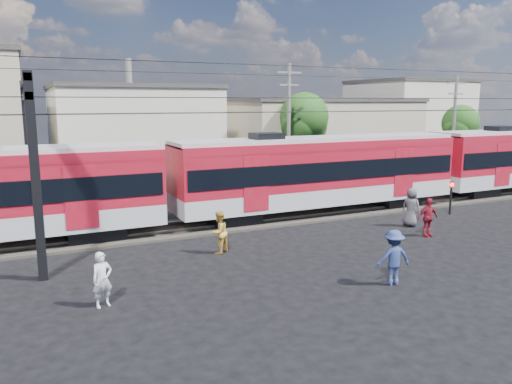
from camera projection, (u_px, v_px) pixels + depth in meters
ground at (344, 268)px, 18.26m from camera, size 120.00×120.00×0.00m
track_bed at (252, 220)px, 25.35m from camera, size 70.00×3.40×0.12m
rail_near at (258, 221)px, 24.66m from camera, size 70.00×0.12×0.12m
rail_far at (246, 215)px, 25.99m from camera, size 70.00×0.12×0.12m
commuter_train at (323, 170)px, 26.72m from camera, size 50.30×3.08×4.17m
catenary at (64, 123)px, 20.78m from camera, size 70.00×9.30×7.52m
building_midwest at (131, 131)px, 40.73m from camera, size 12.24×12.24×7.30m
building_mideast at (317, 134)px, 44.93m from camera, size 16.32×10.20×6.30m
building_east at (407, 119)px, 54.24m from camera, size 10.20×10.20×8.30m
utility_pole_mid at (289, 124)px, 33.31m from camera, size 1.80×0.24×8.50m
utility_pole_east at (454, 124)px, 38.39m from camera, size 1.80×0.24×8.00m
tree_near at (306, 120)px, 37.38m from camera, size 3.82×3.64×6.72m
tree_far at (461, 125)px, 42.97m from camera, size 3.36×3.12×5.76m
pedestrian_a at (102, 280)px, 14.73m from camera, size 0.69×0.54×1.67m
pedestrian_b at (219, 232)px, 19.93m from camera, size 1.06×0.98×1.73m
pedestrian_c at (393, 257)px, 16.49m from camera, size 1.31×0.90×1.87m
pedestrian_d at (428, 217)px, 22.43m from camera, size 1.05×0.47×1.77m
pedestrian_e at (411, 207)px, 24.27m from camera, size 0.92×1.09×1.90m
car_silver at (487, 170)px, 39.58m from camera, size 4.18×2.49×1.33m
crossing_signal at (451, 192)px, 26.78m from camera, size 0.26×0.26×1.79m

